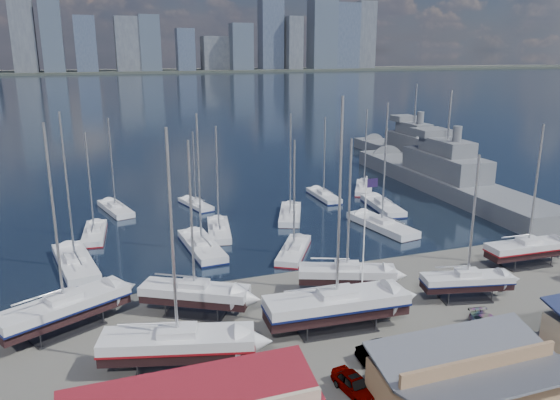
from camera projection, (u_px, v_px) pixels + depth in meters
name	position (u px, v px, depth m)	size (l,w,h in m)	color
ground	(360.00, 308.00, 50.23)	(1400.00, 1400.00, 0.00)	#605E59
water	(121.00, 90.00, 331.78)	(1400.00, 600.00, 0.40)	#1A243C
far_shore	(103.00, 72.00, 567.56)	(1400.00, 80.00, 2.20)	#2D332D
skyline	(92.00, 34.00, 549.28)	(639.14, 43.80, 107.69)	#475166
shed_grey	(478.00, 384.00, 35.13)	(12.60, 8.40, 4.17)	#8C6B4C
sailboat_cradle_0	(65.00, 308.00, 45.44)	(11.16, 7.76, 17.60)	#2D2D33
sailboat_cradle_1	(178.00, 344.00, 39.85)	(11.69, 6.03, 18.03)	#2D2D33
sailboat_cradle_2	(195.00, 293.00, 48.39)	(9.68, 7.22, 15.76)	#2D2D33
sailboat_cradle_3	(337.00, 305.00, 45.79)	(12.47, 4.16, 19.57)	#2D2D33
sailboat_cradle_4	(347.00, 274.00, 52.70)	(9.56, 5.88, 15.19)	#2D2D33
sailboat_cradle_5	(467.00, 281.00, 51.28)	(8.88, 4.25, 14.00)	#2D2D33
sailboat_cradle_6	(528.00, 248.00, 59.44)	(9.75, 3.10, 15.62)	#2D2D33
sailboat_moored_0	(75.00, 265.00, 59.37)	(5.24, 12.24, 17.72)	black
sailboat_moored_1	(95.00, 235.00, 69.21)	(3.52, 9.54, 13.95)	black
sailboat_moored_2	(116.00, 210.00, 79.90)	(4.90, 9.89, 14.39)	black
sailboat_moored_3	(202.00, 248.00, 64.48)	(3.90, 11.49, 16.90)	black
sailboat_moored_4	(219.00, 231.00, 70.39)	(4.46, 10.01, 14.60)	black
sailboat_moored_5	(196.00, 205.00, 82.48)	(4.27, 8.29, 11.93)	black
sailboat_moored_6	(294.00, 252.00, 63.27)	(7.15, 9.36, 14.01)	black
sailboat_moored_7	(290.00, 216.00, 77.09)	(6.55, 10.48, 15.35)	black
sailboat_moored_8	(324.00, 196.00, 87.24)	(2.66, 9.12, 13.59)	black
sailboat_moored_9	(382.00, 227.00, 72.28)	(4.97, 11.89, 17.41)	black
sailboat_moored_10	(383.00, 207.00, 81.31)	(4.33, 11.04, 16.07)	black
sailboat_moored_11	(364.00, 189.00, 91.98)	(7.05, 9.68, 14.34)	black
naval_ship_east	(444.00, 181.00, 91.86)	(9.88, 49.74, 18.45)	slate
naval_ship_west	(412.00, 154.00, 115.64)	(6.65, 41.15, 17.70)	slate
car_a	(355.00, 384.00, 37.49)	(1.65, 4.10, 1.40)	gray
car_b	(387.00, 351.00, 41.47)	(1.62, 4.65, 1.53)	gray
car_c	(509.00, 337.00, 43.52)	(2.67, 5.80, 1.61)	gray
car_d	(491.00, 327.00, 45.27)	(1.94, 4.78, 1.39)	gray
flagpole	(365.00, 237.00, 46.89)	(1.12, 0.12, 12.76)	white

